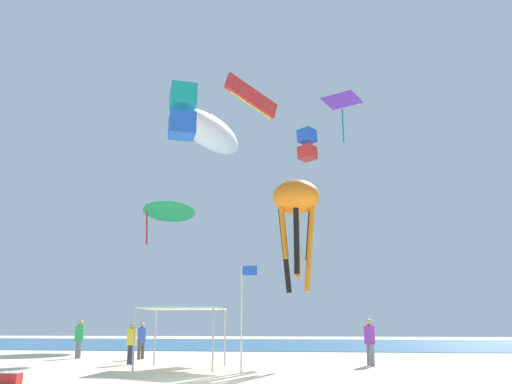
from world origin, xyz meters
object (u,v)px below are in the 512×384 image
object	(u,v)px
person_near_tent	(132,340)
kite_box_teal	(183,111)
person_central	(79,336)
kite_diamond_purple	(342,103)
kite_octopus_orange	(296,203)
person_rightmost	(142,338)
banner_flag	(243,308)
kite_box_blue	(307,145)
person_leftmost	(370,338)
kite_inflatable_white	(210,132)
kite_parafoil_red	(252,97)
cooler_box	(10,378)
kite_delta_green	(170,208)
canopy_tent	(183,311)

from	to	relation	value
person_near_tent	kite_box_teal	size ratio (longest dim) A/B	0.60
person_central	kite_diamond_purple	size ratio (longest dim) A/B	0.52
kite_octopus_orange	kite_diamond_purple	world-z (taller)	kite_diamond_purple
person_near_tent	person_rightmost	bearing A→B (deg)	144.29
banner_flag	kite_box_blue	bearing A→B (deg)	82.00
person_leftmost	kite_inflatable_white	world-z (taller)	kite_inflatable_white
kite_parafoil_red	kite_inflatable_white	bearing A→B (deg)	89.57
cooler_box	kite_box_teal	size ratio (longest dim) A/B	0.20
banner_flag	person_near_tent	bearing A→B (deg)	148.14
person_rightmost	banner_flag	distance (m)	9.09
person_near_tent	person_rightmost	size ratio (longest dim) A/B	0.99
person_central	cooler_box	distance (m)	11.65
banner_flag	person_rightmost	bearing A→B (deg)	132.28
kite_delta_green	kite_diamond_purple	xyz separation A→B (m)	(14.05, 0.06, 8.43)
canopy_tent	kite_inflatable_white	xyz separation A→B (m)	(-1.75, 12.64, 12.57)
person_central	banner_flag	bearing A→B (deg)	9.54
canopy_tent	kite_delta_green	xyz separation A→B (m)	(-6.18, 18.48, 8.53)
person_central	kite_box_blue	size ratio (longest dim) A/B	0.82
kite_parafoil_red	kite_box_blue	bearing A→B (deg)	23.22
kite_octopus_orange	kite_box_teal	world-z (taller)	kite_box_teal
kite_delta_green	cooler_box	bearing A→B (deg)	-88.57
person_near_tent	kite_parafoil_red	world-z (taller)	kite_parafoil_red
person_leftmost	kite_octopus_orange	size ratio (longest dim) A/B	0.37
person_near_tent	kite_box_teal	xyz separation A→B (m)	(1.13, 2.77, 11.85)
banner_flag	kite_box_teal	xyz separation A→B (m)	(-4.25, 6.11, 10.59)
person_near_tent	person_central	bearing A→B (deg)	-178.78
canopy_tent	kite_diamond_purple	xyz separation A→B (m)	(7.88, 18.54, 16.95)
banner_flag	kite_parafoil_red	distance (m)	16.52
person_central	canopy_tent	bearing A→B (deg)	7.51
kite_parafoil_red	kite_box_teal	bearing A→B (deg)	-169.73
person_leftmost	person_central	bearing A→B (deg)	-124.57
person_near_tent	kite_octopus_orange	distance (m)	9.46
kite_delta_green	kite_octopus_orange	bearing A→B (deg)	-61.26
banner_flag	cooler_box	distance (m)	7.84
canopy_tent	person_rightmost	xyz separation A→B (m)	(-3.38, 5.08, -1.17)
person_rightmost	cooler_box	bearing A→B (deg)	-165.78
kite_octopus_orange	kite_inflatable_white	size ratio (longest dim) A/B	0.63
person_rightmost	kite_box_teal	size ratio (longest dim) A/B	0.61
person_near_tent	kite_box_blue	distance (m)	20.32
canopy_tent	kite_octopus_orange	bearing A→B (deg)	25.58
kite_parafoil_red	kite_diamond_purple	xyz separation A→B (m)	(6.17, 10.08, 3.79)
person_central	kite_delta_green	distance (m)	16.28
cooler_box	kite_box_teal	bearing A→B (deg)	78.97
kite_delta_green	kite_diamond_purple	world-z (taller)	kite_diamond_purple
canopy_tent	person_rightmost	bearing A→B (deg)	123.67
canopy_tent	person_rightmost	world-z (taller)	canopy_tent
canopy_tent	kite_delta_green	bearing A→B (deg)	108.48
person_leftmost	person_rightmost	world-z (taller)	person_leftmost
kite_delta_green	person_leftmost	bearing A→B (deg)	-54.45
kite_box_blue	kite_inflatable_white	distance (m)	7.15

